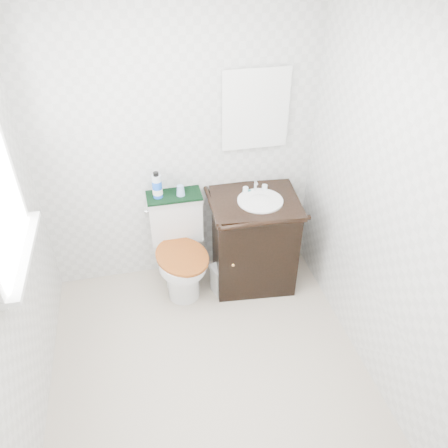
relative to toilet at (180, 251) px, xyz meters
name	(u,v)px	position (x,y,z in m)	size (l,w,h in m)	color
floor	(210,373)	(0.07, -0.97, -0.36)	(2.40, 2.40, 0.00)	#B2A68F
wall_back	(178,146)	(0.07, 0.23, 0.84)	(2.40, 2.40, 0.00)	silver
wall_right	(389,215)	(1.17, -0.97, 0.84)	(2.40, 2.40, 0.00)	silver
mirror	(256,109)	(0.67, 0.21, 1.09)	(0.50, 0.02, 0.60)	silver
toilet	(180,251)	(0.00, 0.00, 0.00)	(0.50, 0.68, 0.82)	silver
vanity	(254,239)	(0.62, -0.06, 0.07)	(0.74, 0.65, 0.92)	black
trash_bin	(223,278)	(0.33, -0.17, -0.22)	(0.22, 0.20, 0.27)	silver
towel	(174,196)	(0.00, 0.12, 0.47)	(0.44, 0.22, 0.02)	black
mouthwash_bottle	(157,186)	(-0.12, 0.12, 0.58)	(0.08, 0.08, 0.22)	blue
cup	(180,190)	(0.05, 0.11, 0.52)	(0.07, 0.07, 0.08)	#86A8DC
soap_bar	(247,191)	(0.59, 0.07, 0.47)	(0.08, 0.05, 0.02)	#166A6C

